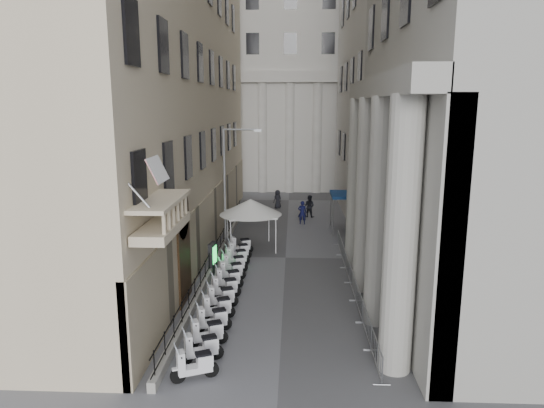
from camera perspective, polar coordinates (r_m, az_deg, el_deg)
The scene contains 30 objects.
far_building at distance 58.86m, azimuth 2.20°, elevation 16.81°, with size 22.00×10.00×30.00m, color beige.
iron_fence at distance 30.56m, azimuth -6.58°, elevation -6.86°, with size 0.30×28.00×1.40m, color black, non-canonical shape.
blue_awning at distance 38.03m, azimuth 8.06°, elevation -3.20°, with size 1.60×3.00×3.00m, color navy, non-canonical shape.
flag at distance 18.88m, azimuth -12.19°, elevation -19.37°, with size 1.00×1.40×8.20m, color #9E0C11, non-canonical shape.
scooter_0 at distance 18.60m, azimuth -8.98°, elevation -19.75°, with size 0.56×1.40×1.50m, color white, non-canonical shape.
scooter_1 at distance 19.65m, azimuth -8.23°, elevation -17.89°, with size 0.56×1.40×1.50m, color white, non-canonical shape.
scooter_2 at distance 20.72m, azimuth -7.57°, elevation -16.21°, with size 0.56×1.40×1.50m, color white, non-canonical shape.
scooter_3 at distance 21.81m, azimuth -6.98°, elevation -14.70°, with size 0.56×1.40×1.50m, color white, non-canonical shape.
scooter_4 at distance 22.92m, azimuth -6.46°, elevation -13.34°, with size 0.56×1.40×1.50m, color white, non-canonical shape.
scooter_5 at distance 24.04m, azimuth -5.99°, elevation -12.10°, with size 0.56×1.40×1.50m, color white, non-canonical shape.
scooter_6 at distance 25.17m, azimuth -5.57°, elevation -10.97°, with size 0.56×1.40×1.50m, color white, non-canonical shape.
scooter_7 at distance 26.31m, azimuth -5.19°, elevation -9.94°, with size 0.56×1.40×1.50m, color white, non-canonical shape.
scooter_8 at distance 27.46m, azimuth -4.84°, elevation -8.99°, with size 0.56×1.40×1.50m, color white, non-canonical shape.
scooter_9 at distance 28.62m, azimuth -4.52°, elevation -8.12°, with size 0.56×1.40×1.50m, color white, non-canonical shape.
scooter_10 at distance 29.78m, azimuth -4.22°, elevation -7.31°, with size 0.56×1.40×1.50m, color white, non-canonical shape.
scooter_11 at distance 30.95m, azimuth -3.95°, elevation -6.57°, with size 0.56×1.40×1.50m, color white, non-canonical shape.
scooter_12 at distance 32.13m, azimuth -3.70°, elevation -5.88°, with size 0.56×1.40×1.50m, color white, non-canonical shape.
barrier_0 at distance 19.50m, azimuth 12.13°, elevation -18.28°, with size 0.60×2.40×1.10m, color #9FA1A6, non-canonical shape.
barrier_1 at distance 21.68m, azimuth 11.03°, elevation -15.01°, with size 0.60×2.40×1.10m, color #9FA1A6, non-canonical shape.
barrier_2 at distance 23.92m, azimuth 10.15°, elevation -12.35°, with size 0.60×2.40×1.10m, color #9FA1A6, non-canonical shape.
barrier_3 at distance 26.20m, azimuth 9.43°, elevation -10.14°, with size 0.60×2.40×1.10m, color #9FA1A6, non-canonical shape.
barrier_4 at distance 28.53m, azimuth 8.84°, elevation -8.29°, with size 0.60×2.40×1.10m, color #9FA1A6, non-canonical shape.
barrier_5 at distance 30.88m, azimuth 8.35°, elevation -6.72°, with size 0.60×2.40×1.10m, color #9FA1A6, non-canonical shape.
barrier_6 at distance 33.25m, azimuth 7.92°, elevation -5.37°, with size 0.60×2.40×1.10m, color #9FA1A6, non-canonical shape.
security_tent at distance 32.38m, azimuth -1.99°, elevation -0.49°, with size 4.22×4.22×3.43m.
street_lamp at distance 32.84m, azimuth -5.08°, elevation 3.11°, with size 2.64×0.37×8.10m.
info_kiosk at distance 28.52m, azimuth -7.00°, elevation -6.28°, with size 0.40×0.89×1.82m.
pedestrian_a at distance 39.76m, azimuth 3.58°, elevation -1.01°, with size 0.71×0.47×1.95m, color black.
pedestrian_b at distance 42.34m, azimuth 4.40°, elevation -0.25°, with size 0.95×0.74×1.95m, color black.
pedestrian_c at distance 45.87m, azimuth 0.67°, elevation 0.58°, with size 0.86×0.56×1.75m, color black.
Camera 1 is at (0.46, -10.61, 9.63)m, focal length 32.00 mm.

